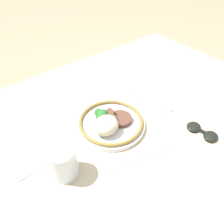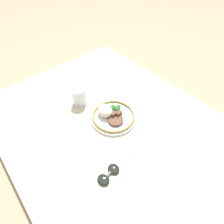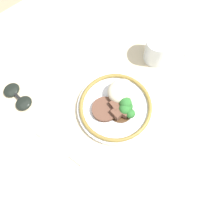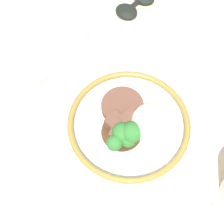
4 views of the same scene
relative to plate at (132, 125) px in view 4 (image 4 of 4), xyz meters
The scene contains 7 objects.
ground_plane 0.09m from the plate, 150.34° to the left, with size 8.00×8.00×0.00m, color #998466.
dining_table 0.08m from the plate, 150.34° to the left, with size 1.36×1.00×0.04m.
napkin 0.23m from the plate, behind, with size 0.14×0.12×0.00m.
plate is the anchor object (origin of this frame).
fork 0.22m from the plate, behind, with size 0.06×0.17×0.00m.
knife 0.17m from the plate, 82.63° to the left, with size 0.20×0.07×0.00m.
sunglasses 0.31m from the plate, 136.15° to the left, with size 0.06×0.11×0.02m.
Camera 4 is at (0.21, -0.21, 0.57)m, focal length 50.00 mm.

